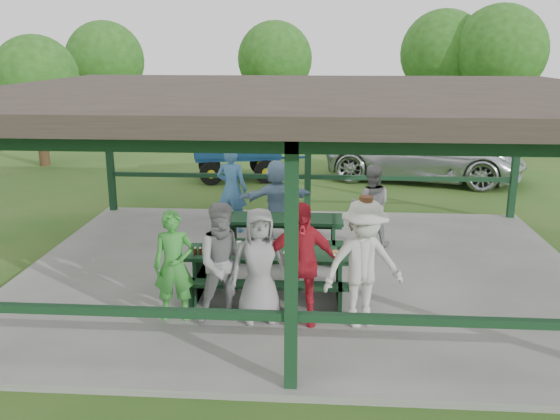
# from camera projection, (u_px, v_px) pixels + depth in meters

# --- Properties ---
(ground) EXTENTS (90.00, 90.00, 0.00)m
(ground) POSITION_uv_depth(u_px,v_px,m) (302.00, 275.00, 10.72)
(ground) COLOR #254D18
(ground) RESTS_ON ground
(concrete_slab) EXTENTS (10.00, 8.00, 0.10)m
(concrete_slab) POSITION_uv_depth(u_px,v_px,m) (302.00, 272.00, 10.71)
(concrete_slab) COLOR slate
(concrete_slab) RESTS_ON ground
(pavilion_structure) EXTENTS (10.60, 8.60, 3.24)m
(pavilion_structure) POSITION_uv_depth(u_px,v_px,m) (304.00, 98.00, 9.88)
(pavilion_structure) COLOR black
(pavilion_structure) RESTS_ON concrete_slab
(picnic_table_near) EXTENTS (2.61, 1.39, 0.75)m
(picnic_table_near) POSITION_uv_depth(u_px,v_px,m) (269.00, 268.00, 9.45)
(picnic_table_near) COLOR black
(picnic_table_near) RESTS_ON concrete_slab
(picnic_table_far) EXTENTS (2.35, 1.39, 0.75)m
(picnic_table_far) POSITION_uv_depth(u_px,v_px,m) (281.00, 231.00, 11.37)
(picnic_table_far) COLOR black
(picnic_table_far) RESTS_ON concrete_slab
(table_setting) EXTENTS (2.33, 0.45, 0.10)m
(table_setting) POSITION_uv_depth(u_px,v_px,m) (251.00, 249.00, 9.41)
(table_setting) COLOR white
(table_setting) RESTS_ON picnic_table_near
(contestant_green) EXTENTS (0.65, 0.48, 1.65)m
(contestant_green) POSITION_uv_depth(u_px,v_px,m) (174.00, 266.00, 8.58)
(contestant_green) COLOR green
(contestant_green) RESTS_ON concrete_slab
(contestant_grey_left) EXTENTS (1.04, 0.93, 1.78)m
(contestant_grey_left) POSITION_uv_depth(u_px,v_px,m) (225.00, 263.00, 8.49)
(contestant_grey_left) COLOR gray
(contestant_grey_left) RESTS_ON concrete_slab
(contestant_grey_mid) EXTENTS (0.92, 0.69, 1.69)m
(contestant_grey_mid) POSITION_uv_depth(u_px,v_px,m) (259.00, 265.00, 8.55)
(contestant_grey_mid) COLOR gray
(contestant_grey_mid) RESTS_ON concrete_slab
(contestant_red) EXTENTS (1.10, 0.55, 1.81)m
(contestant_red) POSITION_uv_depth(u_px,v_px,m) (300.00, 264.00, 8.44)
(contestant_red) COLOR red
(contestant_red) RESTS_ON concrete_slab
(contestant_white_fedora) EXTENTS (1.36, 1.05, 1.92)m
(contestant_white_fedora) POSITION_uv_depth(u_px,v_px,m) (363.00, 264.00, 8.36)
(contestant_white_fedora) COLOR beige
(contestant_white_fedora) RESTS_ON concrete_slab
(spectator_lblue) EXTENTS (1.63, 0.99, 1.68)m
(spectator_lblue) POSITION_uv_depth(u_px,v_px,m) (277.00, 200.00, 12.23)
(spectator_lblue) COLOR #7C9DC0
(spectator_lblue) RESTS_ON concrete_slab
(spectator_blue) EXTENTS (0.77, 0.60, 1.87)m
(spectator_blue) POSITION_uv_depth(u_px,v_px,m) (232.00, 189.00, 12.74)
(spectator_blue) COLOR teal
(spectator_blue) RESTS_ON concrete_slab
(spectator_grey) EXTENTS (0.84, 0.68, 1.66)m
(spectator_grey) POSITION_uv_depth(u_px,v_px,m) (371.00, 206.00, 11.83)
(spectator_grey) COLOR gray
(spectator_grey) RESTS_ON concrete_slab
(pickup_truck) EXTENTS (6.39, 4.02, 1.64)m
(pickup_truck) POSITION_uv_depth(u_px,v_px,m) (425.00, 153.00, 18.27)
(pickup_truck) COLOR silver
(pickup_truck) RESTS_ON ground
(farm_trailer) EXTENTS (3.57, 2.02, 1.24)m
(farm_trailer) POSITION_uv_depth(u_px,v_px,m) (237.00, 160.00, 18.33)
(farm_trailer) COLOR navy
(farm_trailer) RESTS_ON ground
(tree_far_left) EXTENTS (3.24, 3.24, 5.07)m
(tree_far_left) POSITION_uv_depth(u_px,v_px,m) (105.00, 61.00, 24.82)
(tree_far_left) COLOR #332414
(tree_far_left) RESTS_ON ground
(tree_left) EXTENTS (3.28, 3.28, 5.13)m
(tree_left) POSITION_uv_depth(u_px,v_px,m) (275.00, 59.00, 26.05)
(tree_left) COLOR #332414
(tree_left) RESTS_ON ground
(tree_mid) EXTENTS (3.52, 3.52, 5.51)m
(tree_mid) POSITION_uv_depth(u_px,v_px,m) (443.00, 54.00, 24.26)
(tree_mid) COLOR #332414
(tree_mid) RESTS_ON ground
(tree_right) EXTENTS (3.60, 3.60, 5.63)m
(tree_right) POSITION_uv_depth(u_px,v_px,m) (500.00, 52.00, 22.98)
(tree_right) COLOR #332414
(tree_right) RESTS_ON ground
(tree_edge_left) EXTENTS (2.83, 2.83, 4.41)m
(tree_edge_left) POSITION_uv_depth(u_px,v_px,m) (36.00, 78.00, 19.87)
(tree_edge_left) COLOR #332414
(tree_edge_left) RESTS_ON ground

